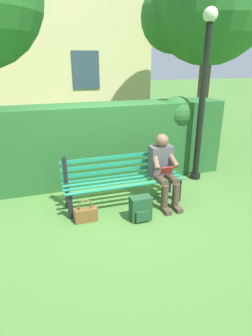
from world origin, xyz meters
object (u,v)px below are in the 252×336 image
Objects in this scene: lamp_post at (203,92)px; tree_far at (205,5)px; backpack at (141,209)px; person_seated at (163,168)px; park_bench at (123,178)px; handbag at (86,214)px.

tree_far is at bearing -120.03° from lamp_post.
tree_far is (-3.11, -3.67, 3.43)m from backpack.
person_seated is 0.37× the size of lamp_post.
person_seated is 1.72m from lamp_post.
person_seated is at bearing 164.52° from park_bench.
handbag is at bearing -14.70° from backpack.
tree_far reaches higher than park_bench.
lamp_post is (-1.66, -1.16, 1.56)m from backpack.
lamp_post is at bearing -146.88° from person_seated.
park_bench is 5.42m from tree_far.
backpack is 0.07× the size of tree_far.
person_seated is 0.85m from backpack.
tree_far reaches higher than person_seated.
tree_far is 1.66× the size of lamp_post.
tree_far is (-3.19, -3.03, 3.16)m from park_bench.
person_seated is 5.07m from tree_far.
park_bench is at bearing -15.48° from person_seated.
lamp_post is at bearing -163.11° from park_bench.
lamp_post reaches higher than person_seated.
park_bench is at bearing -149.49° from handbag.
tree_far is at bearing -128.27° from person_seated.
tree_far is 3.44m from lamp_post.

